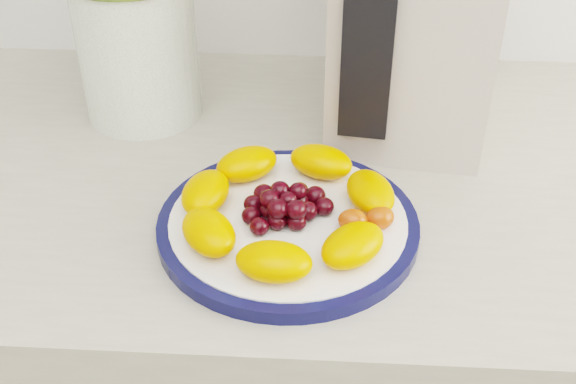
{
  "coord_description": "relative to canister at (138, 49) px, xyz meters",
  "views": [
    {
      "loc": [
        0.01,
        0.49,
        1.37
      ],
      "look_at": [
        -0.03,
        1.07,
        0.95
      ],
      "focal_mm": 45.0,
      "sensor_mm": 36.0,
      "label": 1
    }
  ],
  "objects": [
    {
      "name": "canister",
      "position": [
        0.0,
        0.0,
        0.0
      ],
      "size": [
        0.19,
        0.19,
        0.18
      ],
      "primitive_type": "cylinder",
      "rotation": [
        0.0,
        0.0,
        -0.37
      ],
      "color": "#476724",
      "rests_on": "counter"
    },
    {
      "name": "plate_face",
      "position": [
        0.2,
        -0.24,
        -0.08
      ],
      "size": [
        0.24,
        0.24,
        0.02
      ],
      "primitive_type": "cylinder",
      "color": "white",
      "rests_on": "counter"
    },
    {
      "name": "plate_rim",
      "position": [
        0.2,
        -0.24,
        -0.08
      ],
      "size": [
        0.27,
        0.27,
        0.01
      ],
      "primitive_type": "cylinder",
      "color": "#0B0F3A",
      "rests_on": "counter"
    },
    {
      "name": "fruit_plate",
      "position": [
        0.2,
        -0.24,
        -0.06
      ],
      "size": [
        0.23,
        0.23,
        0.03
      ],
      "color": "orange",
      "rests_on": "plate_face"
    },
    {
      "name": "appliance_panel",
      "position": [
        0.28,
        -0.12,
        0.07
      ],
      "size": [
        0.06,
        0.02,
        0.23
      ],
      "primitive_type": "cube",
      "rotation": [
        0.0,
        0.0,
        -0.13
      ],
      "color": "black",
      "rests_on": "appliance_body"
    }
  ]
}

